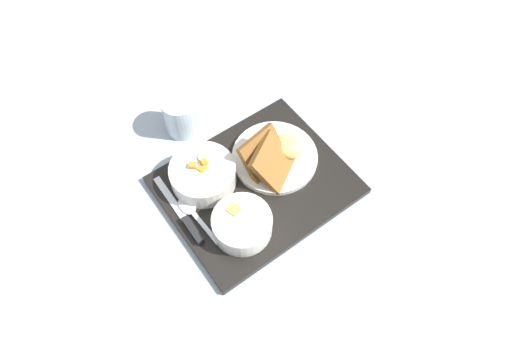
{
  "coord_description": "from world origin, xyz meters",
  "views": [
    {
      "loc": [
        -0.34,
        -0.36,
        0.87
      ],
      "look_at": [
        0.0,
        0.0,
        0.05
      ],
      "focal_mm": 32.0,
      "sensor_mm": 36.0,
      "label": 1
    }
  ],
  "objects_px": {
    "bowl_soup": "(242,223)",
    "glass_water": "(181,117)",
    "spoon": "(192,212)",
    "knife": "(187,221)",
    "plate_main": "(275,155)",
    "bowl_salad": "(203,173)"
  },
  "relations": [
    {
      "from": "bowl_soup",
      "to": "glass_water",
      "type": "relative_size",
      "value": 1.28
    },
    {
      "from": "bowl_salad",
      "to": "knife",
      "type": "distance_m",
      "value": 0.11
    },
    {
      "from": "knife",
      "to": "glass_water",
      "type": "bearing_deg",
      "value": -28.71
    },
    {
      "from": "bowl_soup",
      "to": "glass_water",
      "type": "bearing_deg",
      "value": 74.52
    },
    {
      "from": "bowl_salad",
      "to": "glass_water",
      "type": "xyz_separation_m",
      "value": [
        0.06,
        0.15,
        -0.0
      ]
    },
    {
      "from": "bowl_salad",
      "to": "plate_main",
      "type": "distance_m",
      "value": 0.16
    },
    {
      "from": "knife",
      "to": "glass_water",
      "type": "relative_size",
      "value": 1.97
    },
    {
      "from": "glass_water",
      "to": "spoon",
      "type": "bearing_deg",
      "value": -123.85
    },
    {
      "from": "bowl_soup",
      "to": "knife",
      "type": "bearing_deg",
      "value": 128.89
    },
    {
      "from": "knife",
      "to": "spoon",
      "type": "height_order",
      "value": "knife"
    },
    {
      "from": "bowl_soup",
      "to": "glass_water",
      "type": "distance_m",
      "value": 0.31
    },
    {
      "from": "bowl_soup",
      "to": "knife",
      "type": "xyz_separation_m",
      "value": [
        -0.07,
        0.09,
        -0.02
      ]
    },
    {
      "from": "plate_main",
      "to": "spoon",
      "type": "distance_m",
      "value": 0.22
    },
    {
      "from": "bowl_soup",
      "to": "glass_water",
      "type": "xyz_separation_m",
      "value": [
        0.08,
        0.29,
        -0.0
      ]
    },
    {
      "from": "bowl_soup",
      "to": "plate_main",
      "type": "distance_m",
      "value": 0.18
    },
    {
      "from": "plate_main",
      "to": "knife",
      "type": "distance_m",
      "value": 0.24
    },
    {
      "from": "plate_main",
      "to": "glass_water",
      "type": "xyz_separation_m",
      "value": [
        -0.08,
        0.22,
        0.0
      ]
    },
    {
      "from": "knife",
      "to": "bowl_salad",
      "type": "bearing_deg",
      "value": -51.47
    },
    {
      "from": "plate_main",
      "to": "spoon",
      "type": "height_order",
      "value": "plate_main"
    },
    {
      "from": "bowl_salad",
      "to": "spoon",
      "type": "relative_size",
      "value": 1.05
    },
    {
      "from": "bowl_soup",
      "to": "spoon",
      "type": "height_order",
      "value": "bowl_soup"
    },
    {
      "from": "bowl_soup",
      "to": "plate_main",
      "type": "relative_size",
      "value": 0.64
    }
  ]
}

